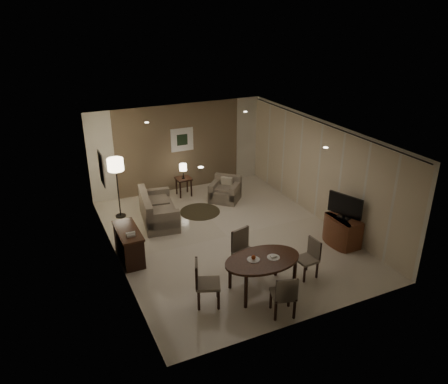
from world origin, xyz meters
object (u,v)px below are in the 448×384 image
console_desk (129,245)px  chair_right (306,259)px  armchair (225,189)px  chair_near (283,294)px  side_table (184,187)px  dining_table (262,275)px  chair_left (208,283)px  tv_cabinet (343,231)px  floor_lamp (118,188)px  chair_far (247,254)px  sofa (159,208)px

console_desk → chair_right: (3.27, -2.29, 0.05)m
armchair → chair_near: bearing=-59.6°
side_table → chair_near: bearing=-92.3°
dining_table → chair_near: (-0.00, -0.80, 0.07)m
chair_left → console_desk: bearing=45.3°
tv_cabinet → floor_lamp: bearing=140.6°
chair_far → floor_lamp: floor_lamp is taller
chair_left → armchair: chair_left is taller
chair_far → chair_left: 1.30m
side_table → floor_lamp: size_ratio=0.33×
chair_near → sofa: size_ratio=0.53×
side_table → sofa: bearing=-131.6°
chair_left → chair_near: bearing=-105.2°
chair_near → chair_far: size_ratio=0.89×
chair_near → chair_far: 1.46m
sofa → console_desk: bearing=150.8°
chair_far → chair_left: chair_far is taller
chair_left → floor_lamp: floor_lamp is taller
chair_left → dining_table: bearing=-71.6°
console_desk → dining_table: size_ratio=0.75×
sofa → chair_far: bearing=-155.0°
chair_far → side_table: (0.24, 4.60, -0.23)m
chair_right → armchair: chair_right is taller
chair_left → chair_right: (2.27, -0.02, -0.05)m
chair_far → sofa: size_ratio=0.59×
console_desk → chair_right: chair_right is taller
armchair → side_table: (-0.97, 0.89, -0.08)m
console_desk → armchair: 3.93m
chair_far → dining_table: bearing=-105.8°
tv_cabinet → sofa: bearing=140.6°
chair_left → armchair: (2.37, 4.30, -0.11)m
dining_table → chair_right: (1.11, 0.05, 0.05)m
tv_cabinet → chair_right: bearing=-153.9°
dining_table → armchair: size_ratio=1.98×
console_desk → floor_lamp: (0.29, 2.28, 0.47)m
sofa → side_table: bearing=-33.5°
tv_cabinet → side_table: size_ratio=1.60×
chair_right → chair_left: bearing=-94.6°
side_table → chair_left: bearing=-105.1°
chair_far → side_table: size_ratio=1.80×
tv_cabinet → chair_right: chair_right is taller
armchair → floor_lamp: 3.12m
console_desk → chair_near: chair_near is taller
chair_left → side_table: size_ratio=1.68×
console_desk → chair_left: 2.49m
tv_cabinet → side_table: 5.07m
console_desk → tv_cabinet: 5.11m
chair_right → armchair: 4.31m
console_desk → sofa: size_ratio=0.70×
sofa → floor_lamp: 1.23m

